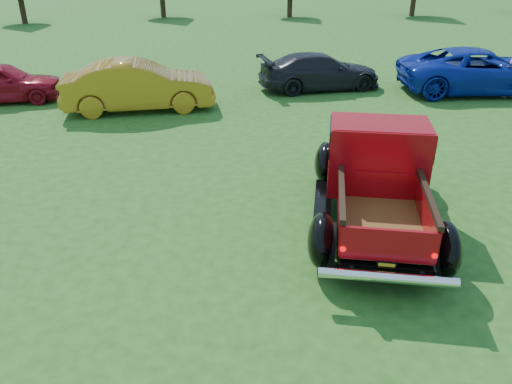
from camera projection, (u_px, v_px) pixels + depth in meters
ground at (268, 243)px, 8.60m from camera, size 120.00×120.00×0.00m
pickup_truck at (376, 172)px, 9.19m from camera, size 3.31×5.19×1.82m
show_car_red at (1, 82)px, 16.15m from camera, size 3.80×1.68×1.27m
show_car_yellow at (139, 86)px, 15.29m from camera, size 4.67×1.88×1.51m
show_car_grey at (320, 71)px, 17.61m from camera, size 4.48×2.23×1.25m
show_car_blue at (479, 71)px, 17.16m from camera, size 5.58×2.97×1.49m
spectator at (512, 73)px, 16.58m from camera, size 0.71×0.61×1.64m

